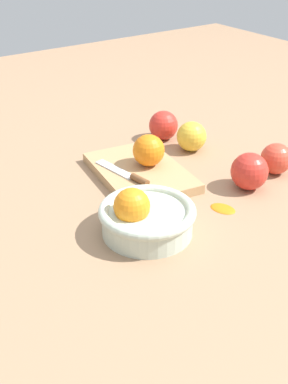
{
  "coord_description": "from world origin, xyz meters",
  "views": [
    {
      "loc": [
        -0.72,
        0.58,
        0.51
      ],
      "look_at": [
        -0.05,
        0.11,
        0.04
      ],
      "focal_mm": 46.4,
      "sensor_mm": 36.0,
      "label": 1
    }
  ],
  "objects": [
    {
      "name": "ground_plane",
      "position": [
        0.0,
        0.0,
        0.0
      ],
      "size": [
        2.4,
        2.4,
        0.0
      ],
      "primitive_type": "plane",
      "color": "#997556"
    },
    {
      "name": "cutting_board",
      "position": [
        0.07,
        0.04,
        0.01
      ],
      "size": [
        0.27,
        0.21,
        0.02
      ],
      "primitive_type": "cube",
      "rotation": [
        0.0,
        0.0,
        -0.15
      ],
      "color": "tan",
      "rests_on": "ground_plane"
    },
    {
      "name": "citrus_peel",
      "position": [
        -0.13,
        -0.01,
        0.0
      ],
      "size": [
        0.06,
        0.05,
        0.01
      ],
      "primitive_type": "ellipsoid",
      "rotation": [
        0.0,
        0.0,
        0.3
      ],
      "color": "orange",
      "rests_on": "ground_plane"
    },
    {
      "name": "bowl",
      "position": [
        -0.11,
        0.16,
        0.03
      ],
      "size": [
        0.17,
        0.17,
        0.09
      ],
      "color": "beige",
      "rests_on": "ground_plane"
    },
    {
      "name": "knife",
      "position": [
        0.05,
        0.08,
        0.03
      ],
      "size": [
        0.16,
        0.04,
        0.01
      ],
      "color": "silver",
      "rests_on": "cutting_board"
    },
    {
      "name": "apple_front_left",
      "position": [
        -0.1,
        -0.11,
        0.04
      ],
      "size": [
        0.08,
        0.08,
        0.08
      ],
      "primitive_type": "sphere",
      "color": "red",
      "rests_on": "ground_plane"
    },
    {
      "name": "apple_front_right",
      "position": [
        0.2,
        -0.12,
        0.04
      ],
      "size": [
        0.07,
        0.07,
        0.07
      ],
      "primitive_type": "sphere",
      "color": "red",
      "rests_on": "ground_plane"
    },
    {
      "name": "orange_on_board",
      "position": [
        0.07,
        0.02,
        0.06
      ],
      "size": [
        0.07,
        0.07,
        0.07
      ],
      "primitive_type": "sphere",
      "color": "orange",
      "rests_on": "cutting_board"
    },
    {
      "name": "apple_front_left_2",
      "position": [
        -0.09,
        -0.21,
        0.03
      ],
      "size": [
        0.07,
        0.07,
        0.07
      ],
      "primitive_type": "sphere",
      "color": "#D6422D",
      "rests_on": "ground_plane"
    },
    {
      "name": "apple_front_right_2",
      "position": [
        0.11,
        -0.14,
        0.04
      ],
      "size": [
        0.07,
        0.07,
        0.07
      ],
      "primitive_type": "sphere",
      "color": "gold",
      "rests_on": "ground_plane"
    }
  ]
}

